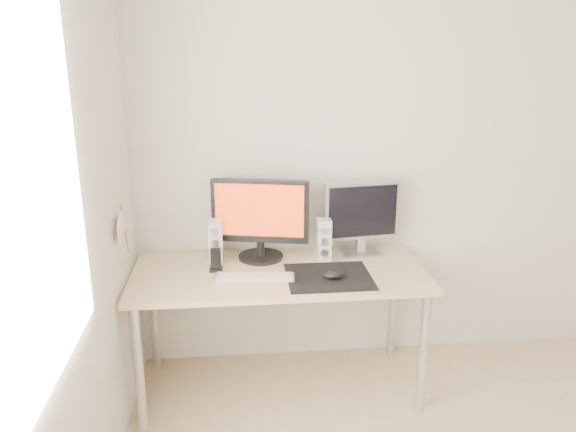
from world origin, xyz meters
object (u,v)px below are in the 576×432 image
mouse (334,275)px  speaker_left (216,241)px  second_monitor (362,215)px  phone_dock (216,264)px  main_monitor (260,216)px  keyboard (255,277)px  speaker_right (324,239)px  desk (280,284)px

mouse → speaker_left: speaker_left is taller
second_monitor → phone_dock: second_monitor is taller
main_monitor → second_monitor: main_monitor is taller
main_monitor → keyboard: size_ratio=1.27×
mouse → speaker_right: 0.30m
mouse → speaker_left: bearing=152.6°
keyboard → phone_dock: size_ratio=3.32×
second_monitor → keyboard: 0.74m
mouse → desk: 0.33m
second_monitor → speaker_right: 0.27m
second_monitor → speaker_right: (-0.23, -0.07, -0.12)m
mouse → desk: mouse is taller
mouse → phone_dock: (-0.62, 0.18, 0.02)m
desk → keyboard: 0.19m
main_monitor → mouse: bearing=-42.2°
mouse → keyboard: bearing=173.1°
mouse → speaker_right: bearing=91.8°
speaker_right → keyboard: speaker_right is taller
speaker_right → keyboard: 0.48m
speaker_right → keyboard: bearing=-150.0°
speaker_right → main_monitor: bearing=172.1°
mouse → second_monitor: size_ratio=0.25×
speaker_left → keyboard: speaker_left is taller
second_monitor → speaker_left: second_monitor is taller
mouse → keyboard: (-0.41, 0.05, -0.02)m
main_monitor → second_monitor: (0.59, 0.02, -0.01)m
second_monitor → keyboard: (-0.64, -0.30, -0.23)m
desk → second_monitor: size_ratio=3.54×
desk → speaker_right: (0.27, 0.14, 0.20)m
mouse → desk: bearing=152.8°
main_monitor → speaker_right: bearing=-7.9°
desk → speaker_left: (-0.35, 0.18, 0.20)m
second_monitor → speaker_left: size_ratio=1.86×
speaker_left → speaker_right: (0.61, -0.04, 0.00)m
mouse → main_monitor: 0.55m
speaker_right → desk: bearing=-151.8°
speaker_right → speaker_left: bearing=176.4°
speaker_left → phone_dock: (0.00, -0.14, -0.08)m
second_monitor → desk: bearing=-156.8°
keyboard → phone_dock: 0.25m
mouse → phone_dock: 0.65m
mouse → second_monitor: 0.47m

